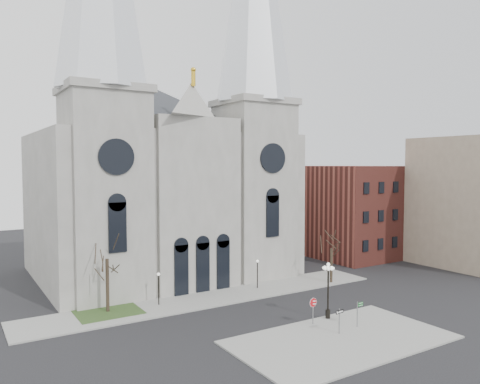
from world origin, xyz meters
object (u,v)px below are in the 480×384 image
globe_lamp (328,283)px  street_name_sign (358,312)px  stop_sign (313,305)px  one_way_sign (339,317)px

globe_lamp → street_name_sign: globe_lamp is taller
stop_sign → globe_lamp: bearing=32.2°
globe_lamp → street_name_sign: bearing=-77.6°
one_way_sign → street_name_sign: size_ratio=0.96×
one_way_sign → street_name_sign: bearing=1.4°
stop_sign → one_way_sign: (0.34, -2.93, -0.27)m
stop_sign → street_name_sign: (2.88, -2.58, -0.40)m
one_way_sign → stop_sign: bearing=90.2°
globe_lamp → one_way_sign: bearing=-118.7°
globe_lamp → one_way_sign: 4.29m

